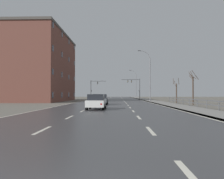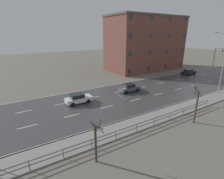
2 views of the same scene
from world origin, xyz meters
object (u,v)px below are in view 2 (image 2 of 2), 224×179
(traffic_signal_left, at_px, (218,54))
(car_far_right, at_px, (189,72))
(brick_building, at_px, (145,43))
(street_lamp_midground, at_px, (223,65))
(car_distant, at_px, (78,98))
(car_far_left, at_px, (129,88))

(traffic_signal_left, relative_size, car_far_right, 1.46)
(traffic_signal_left, distance_m, brick_building, 24.95)
(traffic_signal_left, xyz_separation_m, brick_building, (-9.52, -22.77, 3.64))
(street_lamp_midground, bearing_deg, car_distant, -110.25)
(traffic_signal_left, height_order, car_distant, traffic_signal_left)
(car_distant, height_order, car_far_right, same)
(car_far_left, distance_m, car_far_right, 21.63)
(car_far_left, bearing_deg, brick_building, 132.23)
(car_distant, height_order, car_far_left, same)
(traffic_signal_left, xyz_separation_m, car_distant, (5.72, -49.60, -3.16))
(traffic_signal_left, distance_m, car_far_right, 18.50)
(brick_building, bearing_deg, street_lamp_midground, -7.62)
(street_lamp_midground, relative_size, car_far_right, 2.60)
(car_far_left, xyz_separation_m, car_far_right, (-2.73, 21.46, 0.00))
(street_lamp_midground, distance_m, car_distant, 25.57)
(car_distant, xyz_separation_m, car_far_right, (-2.97, 31.58, 0.00))
(traffic_signal_left, bearing_deg, street_lamp_midground, -60.93)
(car_far_right, relative_size, brick_building, 0.18)
(car_distant, bearing_deg, traffic_signal_left, 96.79)
(car_far_right, bearing_deg, traffic_signal_left, 99.64)
(street_lamp_midground, relative_size, traffic_signal_left, 1.78)
(car_far_left, bearing_deg, car_distant, -88.33)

